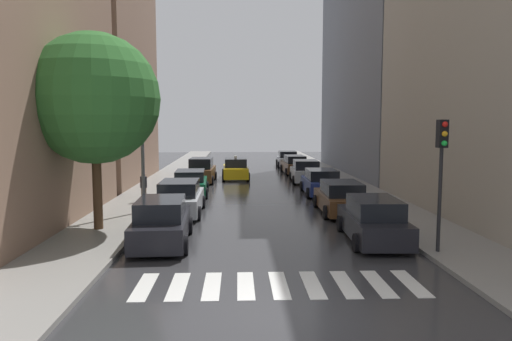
{
  "coord_description": "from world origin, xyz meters",
  "views": [
    {
      "loc": [
        -1.11,
        -10.12,
        4.35
      ],
      "look_at": [
        0.22,
        23.43,
        0.95
      ],
      "focal_mm": 33.16,
      "sensor_mm": 36.0,
      "label": 1
    }
  ],
  "objects": [
    {
      "name": "parked_car_right_fifth",
      "position": [
        3.78,
        29.97,
        0.74
      ],
      "size": [
        2.12,
        4.82,
        1.57
      ],
      "rotation": [
        0.0,
        0.0,
        1.61
      ],
      "color": "brown",
      "rests_on": "ground"
    },
    {
      "name": "ground_plane",
      "position": [
        0.0,
        24.0,
        -0.02
      ],
      "size": [
        28.0,
        72.0,
        0.04
      ],
      "primitive_type": "cube",
      "color": "#313134"
    },
    {
      "name": "parked_car_right_third",
      "position": [
        3.95,
        17.99,
        0.74
      ],
      "size": [
        2.16,
        4.43,
        1.56
      ],
      "rotation": [
        0.0,
        0.0,
        1.56
      ],
      "color": "navy",
      "rests_on": "ground"
    },
    {
      "name": "parked_car_right_second",
      "position": [
        3.87,
        12.18,
        0.73
      ],
      "size": [
        2.18,
        4.64,
        1.54
      ],
      "rotation": [
        0.0,
        0.0,
        1.56
      ],
      "color": "brown",
      "rests_on": "ground"
    },
    {
      "name": "traffic_light_right_corner",
      "position": [
        5.45,
        4.75,
        3.29
      ],
      "size": [
        0.3,
        0.42,
        4.3
      ],
      "color": "black",
      "rests_on": "sidewalk_right"
    },
    {
      "name": "parked_car_right_sixth",
      "position": [
        3.83,
        36.17,
        0.74
      ],
      "size": [
        2.1,
        4.09,
        1.57
      ],
      "rotation": [
        0.0,
        0.0,
        1.56
      ],
      "color": "#B2B7BF",
      "rests_on": "ground"
    },
    {
      "name": "parked_car_left_fourth",
      "position": [
        -3.72,
        24.29,
        0.84
      ],
      "size": [
        2.07,
        4.45,
        1.81
      ],
      "rotation": [
        0.0,
        0.0,
        1.54
      ],
      "color": "brown",
      "rests_on": "ground"
    },
    {
      "name": "sidewalk_left",
      "position": [
        -6.5,
        24.0,
        0.07
      ],
      "size": [
        3.0,
        72.0,
        0.15
      ],
      "primitive_type": "cube",
      "color": "gray",
      "rests_on": "ground"
    },
    {
      "name": "sidewalk_right",
      "position": [
        6.5,
        24.0,
        0.07
      ],
      "size": [
        3.0,
        72.0,
        0.15
      ],
      "primitive_type": "cube",
      "color": "gray",
      "rests_on": "ground"
    },
    {
      "name": "parked_car_right_nearest",
      "position": [
        3.87,
        6.73,
        0.77
      ],
      "size": [
        2.18,
        4.74,
        1.63
      ],
      "rotation": [
        0.0,
        0.0,
        1.53
      ],
      "color": "black",
      "rests_on": "ground"
    },
    {
      "name": "building_left_mid",
      "position": [
        -11.0,
        24.74,
        11.34
      ],
      "size": [
        6.0,
        13.48,
        22.69
      ],
      "primitive_type": "cube",
      "color": "#8C6B56",
      "rests_on": "ground"
    },
    {
      "name": "taxi_midroad",
      "position": [
        -1.25,
        26.3,
        0.76
      ],
      "size": [
        2.17,
        4.47,
        1.81
      ],
      "rotation": [
        0.0,
        0.0,
        1.6
      ],
      "color": "yellow",
      "rests_on": "ground"
    },
    {
      "name": "building_right_mid",
      "position": [
        11.0,
        30.3,
        12.35
      ],
      "size": [
        6.0,
        20.98,
        24.69
      ],
      "primitive_type": "cube",
      "color": "slate",
      "rests_on": "ground"
    },
    {
      "name": "pedestrian_foreground",
      "position": [
        -6.12,
        15.08,
        0.97
      ],
      "size": [
        0.36,
        0.36,
        1.58
      ],
      "rotation": [
        0.0,
        0.0,
        4.99
      ],
      "color": "brown",
      "rests_on": "sidewalk_left"
    },
    {
      "name": "parked_car_left_second",
      "position": [
        -3.84,
        12.21,
        0.76
      ],
      "size": [
        2.18,
        4.72,
        1.63
      ],
      "rotation": [
        0.0,
        0.0,
        1.58
      ],
      "color": "#B2B7BF",
      "rests_on": "ground"
    },
    {
      "name": "parked_car_right_fourth",
      "position": [
        3.88,
        24.04,
        0.77
      ],
      "size": [
        2.23,
        4.14,
        1.64
      ],
      "rotation": [
        0.0,
        0.0,
        1.54
      ],
      "color": "#B2B7BF",
      "rests_on": "ground"
    },
    {
      "name": "parked_car_left_nearest",
      "position": [
        -3.82,
        6.59,
        0.78
      ],
      "size": [
        2.19,
        4.62,
        1.68
      ],
      "rotation": [
        0.0,
        0.0,
        1.62
      ],
      "color": "black",
      "rests_on": "ground"
    },
    {
      "name": "lamp_post_left",
      "position": [
        -5.55,
        12.18,
        3.83
      ],
      "size": [
        0.6,
        0.28,
        6.32
      ],
      "color": "#595B60",
      "rests_on": "sidewalk_left"
    },
    {
      "name": "street_tree_left",
      "position": [
        -6.65,
        8.59,
        5.27
      ],
      "size": [
        5.09,
        5.09,
        7.68
      ],
      "color": "#513823",
      "rests_on": "sidewalk_left"
    },
    {
      "name": "crosswalk_stripes",
      "position": [
        -0.0,
        2.17,
        0.01
      ],
      "size": [
        7.65,
        2.2,
        0.01
      ],
      "color": "silver",
      "rests_on": "ground"
    },
    {
      "name": "parked_car_left_third",
      "position": [
        -3.93,
        18.09,
        0.72
      ],
      "size": [
        2.26,
        4.54,
        1.53
      ],
      "rotation": [
        0.0,
        0.0,
        1.61
      ],
      "color": "#0C4C2D",
      "rests_on": "ground"
    }
  ]
}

